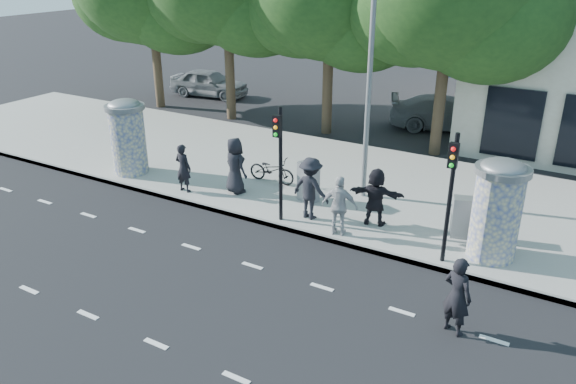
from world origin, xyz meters
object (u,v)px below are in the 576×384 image
Objects in this scene: traffic_pole_far at (451,186)px; ped_f at (376,197)px; street_lamp at (370,50)px; ad_column_left at (128,135)px; cabinet_right at (462,217)px; car_left at (209,83)px; traffic_pole_near at (280,153)px; bicycle at (272,170)px; cabinet_left at (308,182)px; man_road at (457,296)px; ad_column_right at (497,207)px; ped_e at (340,206)px; car_right at (447,113)px; ped_a at (235,166)px; ped_d at (311,188)px; ped_b at (183,168)px.

ped_f is at bearing 153.48° from traffic_pole_far.
ped_f is (1.09, -1.69, -3.79)m from street_lamp.
ad_column_left reaches higher than cabinet_right.
street_lamp reaches higher than car_left.
traffic_pole_near is 2.00× the size of bicycle.
ad_column_left is at bearing -150.28° from cabinet_left.
traffic_pole_far reaches higher than man_road.
traffic_pole_far is at bearing -111.34° from bicycle.
cabinet_left is at bearing 160.62° from traffic_pole_far.
cabinet_left is (-5.75, 0.76, -0.76)m from ad_column_right.
cabinet_left is 1.09× the size of cabinet_right.
street_lamp reaches higher than ped_e.
man_road is (3.89, -2.58, -0.12)m from ped_e.
ped_e is 0.97× the size of man_road.
traffic_pole_far is 0.67× the size of car_right.
ad_column_left is 4.32m from ped_a.
ad_column_left is 0.78× the size of traffic_pole_near.
ped_f reaches higher than car_left.
street_lamp is 4.28× the size of ped_d.
ped_e is 0.40× the size of car_left.
ped_a is at bearing -154.64° from street_lamp.
ad_column_right is at bearing -168.34° from ped_d.
ped_f is at bearing 24.83° from traffic_pole_near.
car_left is 0.86× the size of car_right.
ped_d is at bearing -176.67° from ad_column_right.
traffic_pole_far reaches higher than bicycle.
ped_e is at bearing -124.10° from bicycle.
cabinet_left is (-4.75, 1.67, -1.45)m from traffic_pole_far.
cabinet_right is (2.97, 1.58, -0.28)m from ped_e.
cabinet_right is at bearing -170.26° from ped_b.
ped_f is at bearing 175.76° from ad_column_right.
cabinet_right is at bearing 21.05° from cabinet_left.
traffic_pole_far is 2.22m from cabinet_right.
ped_a reaches higher than car_right.
street_lamp is (1.40, 2.84, 2.56)m from traffic_pole_near.
bicycle is at bearing 159.86° from traffic_pole_far.
ped_f is 2.51m from cabinet_left.
ad_column_right is 1.43× the size of ped_a.
ped_b is 10.01m from man_road.
cabinet_left is at bearing 8.26° from ad_column_left.
ad_column_left is 11.44m from traffic_pole_far.
ped_a is 1.09× the size of bicycle.
ped_a is 0.37× the size of car_right.
ped_a reaches higher than man_road.
cabinet_left reaches higher than bicycle.
car_left is (-13.45, 11.73, -0.27)m from ped_e.
car_right is (-0.35, 12.09, -0.28)m from ped_e.
traffic_pole_far reaches higher than ped_f.
ped_a is (-7.12, 1.08, -1.15)m from traffic_pole_far.
ad_column_left is 5.22m from bicycle.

